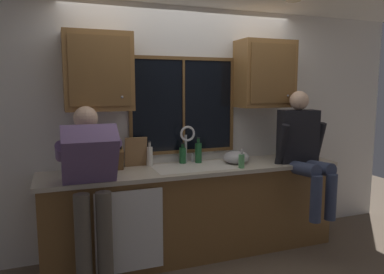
# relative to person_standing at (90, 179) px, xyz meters

# --- Properties ---
(back_wall) EXTENTS (5.37, 0.12, 2.55)m
(back_wall) POSITION_rel_person_standing_xyz_m (1.06, 0.67, 0.32)
(back_wall) COLOR silver
(back_wall) RESTS_ON floor
(ceiling_downlight_right) EXTENTS (0.14, 0.14, 0.01)m
(ceiling_downlight_right) POSITION_rel_person_standing_xyz_m (1.95, 0.01, 1.58)
(ceiling_downlight_right) COLOR #FFEAB2
(window_glass) EXTENTS (1.10, 0.02, 0.95)m
(window_glass) POSITION_rel_person_standing_xyz_m (1.03, 0.60, 0.57)
(window_glass) COLOR black
(window_frame_top) EXTENTS (1.17, 0.02, 0.04)m
(window_frame_top) POSITION_rel_person_standing_xyz_m (1.03, 0.59, 1.06)
(window_frame_top) COLOR brown
(window_frame_bottom) EXTENTS (1.17, 0.02, 0.04)m
(window_frame_bottom) POSITION_rel_person_standing_xyz_m (1.03, 0.59, 0.07)
(window_frame_bottom) COLOR brown
(window_frame_left) EXTENTS (0.03, 0.02, 0.95)m
(window_frame_left) POSITION_rel_person_standing_xyz_m (0.46, 0.59, 0.57)
(window_frame_left) COLOR brown
(window_frame_right) EXTENTS (0.03, 0.02, 0.95)m
(window_frame_right) POSITION_rel_person_standing_xyz_m (1.60, 0.59, 0.57)
(window_frame_right) COLOR brown
(window_mullion_center) EXTENTS (0.02, 0.02, 0.95)m
(window_mullion_center) POSITION_rel_person_standing_xyz_m (1.03, 0.59, 0.57)
(window_mullion_center) COLOR brown
(lower_cabinet_run) EXTENTS (2.97, 0.58, 0.88)m
(lower_cabinet_run) POSITION_rel_person_standing_xyz_m (1.06, 0.32, -0.52)
(lower_cabinet_run) COLOR brown
(lower_cabinet_run) RESTS_ON floor
(countertop) EXTENTS (3.03, 0.62, 0.04)m
(countertop) POSITION_rel_person_standing_xyz_m (1.06, 0.30, -0.06)
(countertop) COLOR beige
(countertop) RESTS_ON lower_cabinet_run
(dishwasher_front) EXTENTS (0.60, 0.02, 0.74)m
(dishwasher_front) POSITION_rel_person_standing_xyz_m (0.32, 0.00, -0.50)
(dishwasher_front) COLOR white
(upper_cabinet_left) EXTENTS (0.62, 0.36, 0.72)m
(upper_cabinet_left) POSITION_rel_person_standing_xyz_m (0.14, 0.44, 0.90)
(upper_cabinet_left) COLOR olive
(upper_cabinet_right) EXTENTS (0.62, 0.36, 0.72)m
(upper_cabinet_right) POSITION_rel_person_standing_xyz_m (1.92, 0.44, 0.90)
(upper_cabinet_right) COLOR olive
(sink) EXTENTS (0.80, 0.46, 0.21)m
(sink) POSITION_rel_person_standing_xyz_m (1.03, 0.31, -0.14)
(sink) COLOR white
(sink) RESTS_ON lower_cabinet_run
(faucet) EXTENTS (0.18, 0.09, 0.40)m
(faucet) POSITION_rel_person_standing_xyz_m (1.04, 0.49, 0.21)
(faucet) COLOR silver
(faucet) RESTS_ON countertop
(person_standing) EXTENTS (0.53, 0.69, 1.56)m
(person_standing) POSITION_rel_person_standing_xyz_m (0.00, 0.00, 0.00)
(person_standing) COLOR #595147
(person_standing) RESTS_ON floor
(person_sitting_on_counter) EXTENTS (0.54, 0.63, 1.26)m
(person_sitting_on_counter) POSITION_rel_person_standing_xyz_m (2.16, 0.04, 0.14)
(person_sitting_on_counter) COLOR #384260
(person_sitting_on_counter) RESTS_ON countertop
(knife_block) EXTENTS (0.12, 0.18, 0.32)m
(knife_block) POSITION_rel_person_standing_xyz_m (0.29, 0.44, 0.07)
(knife_block) COLOR brown
(knife_block) RESTS_ON countertop
(cutting_board) EXTENTS (0.22, 0.08, 0.31)m
(cutting_board) POSITION_rel_person_standing_xyz_m (0.50, 0.53, 0.11)
(cutting_board) COLOR #997047
(cutting_board) RESTS_ON countertop
(mixing_bowl) EXTENTS (0.28, 0.28, 0.14)m
(mixing_bowl) POSITION_rel_person_standing_xyz_m (1.52, 0.33, 0.02)
(mixing_bowl) COLOR #B7B7BC
(mixing_bowl) RESTS_ON countertop
(soap_dispenser) EXTENTS (0.06, 0.07, 0.19)m
(soap_dispenser) POSITION_rel_person_standing_xyz_m (1.47, 0.10, 0.03)
(soap_dispenser) COLOR #59A566
(soap_dispenser) RESTS_ON countertop
(bottle_green_glass) EXTENTS (0.07, 0.07, 0.22)m
(bottle_green_glass) POSITION_rel_person_standing_xyz_m (0.99, 0.51, 0.05)
(bottle_green_glass) COLOR #1E592D
(bottle_green_glass) RESTS_ON countertop
(bottle_tall_clear) EXTENTS (0.07, 0.07, 0.27)m
(bottle_tall_clear) POSITION_rel_person_standing_xyz_m (1.16, 0.48, 0.07)
(bottle_tall_clear) COLOR #1E592D
(bottle_tall_clear) RESTS_ON countertop
(bottle_amber_small) EXTENTS (0.06, 0.06, 0.26)m
(bottle_amber_small) POSITION_rel_person_standing_xyz_m (0.63, 0.50, 0.07)
(bottle_amber_small) COLOR silver
(bottle_amber_small) RESTS_ON countertop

